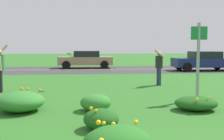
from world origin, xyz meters
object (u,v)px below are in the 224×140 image
object	(u,v)px
person_thrower_green_shirt	(0,67)
frisbee_lime	(69,54)
person_catcher_dark_shirt	(159,65)
sign_post_near_path	(198,53)
car_tan_center_right	(86,59)
car_navy_center_left	(203,61)

from	to	relation	value
person_thrower_green_shirt	frisbee_lime	world-z (taller)	person_thrower_green_shirt
person_catcher_dark_shirt	sign_post_near_path	bearing A→B (deg)	-83.56
car_tan_center_right	person_thrower_green_shirt	bearing A→B (deg)	-105.08
car_navy_center_left	person_thrower_green_shirt	bearing A→B (deg)	-143.89
person_thrower_green_shirt	car_navy_center_left	size ratio (longest dim) A/B	0.42
frisbee_lime	car_tan_center_right	bearing A→B (deg)	86.99
frisbee_lime	car_tan_center_right	world-z (taller)	frisbee_lime
person_catcher_dark_shirt	frisbee_lime	xyz separation A→B (m)	(-4.07, -0.74, 0.55)
person_thrower_green_shirt	frisbee_lime	bearing A→B (deg)	13.58
person_thrower_green_shirt	car_navy_center_left	world-z (taller)	person_thrower_green_shirt
sign_post_near_path	person_thrower_green_shirt	bearing A→B (deg)	163.10
sign_post_near_path	frisbee_lime	bearing A→B (deg)	147.86
person_catcher_dark_shirt	car_tan_center_right	xyz separation A→B (m)	(-3.47, 10.73, -0.20)
person_catcher_dark_shirt	person_thrower_green_shirt	bearing A→B (deg)	-168.36
person_catcher_dark_shirt	car_navy_center_left	bearing A→B (deg)	54.11
person_thrower_green_shirt	person_catcher_dark_shirt	bearing A→B (deg)	11.64
car_navy_center_left	person_catcher_dark_shirt	bearing A→B (deg)	-125.89
person_thrower_green_shirt	car_navy_center_left	distance (m)	15.02
person_thrower_green_shirt	frisbee_lime	distance (m)	2.78
person_thrower_green_shirt	person_catcher_dark_shirt	size ratio (longest dim) A/B	1.13
frisbee_lime	car_navy_center_left	bearing A→B (deg)	40.91
frisbee_lime	car_navy_center_left	size ratio (longest dim) A/B	0.06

